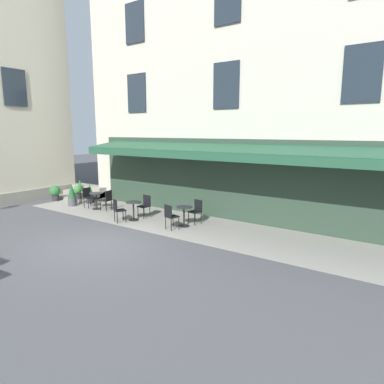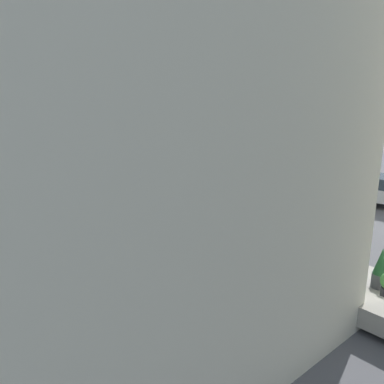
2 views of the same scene
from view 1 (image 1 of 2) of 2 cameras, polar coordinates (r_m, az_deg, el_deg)
name	(u,v)px [view 1 (image 1 of 2)]	position (r m, az deg, el deg)	size (l,w,h in m)	color
ground_plane	(99,244)	(11.15, -15.38, -8.41)	(70.00, 70.00, 0.00)	#4C4C51
sidewalk_cafe_terrace	(241,235)	(11.74, 8.34, -7.16)	(20.50, 3.20, 0.01)	gray
cafe_building_facade	(325,38)	(17.15, 21.57, 23.04)	(20.00, 10.70, 15.00)	beige
back_alley_steps	(86,193)	(18.89, -17.50, -0.14)	(2.40, 1.75, 0.60)	gray
cafe_table_near_entrance	(184,214)	(12.51, -1.37, -3.65)	(0.60, 0.60, 0.75)	black
cafe_chair_black_under_awning	(170,215)	(12.11, -3.69, -3.85)	(0.49, 0.49, 0.91)	black
cafe_chair_black_facing_street	(196,209)	(12.90, 0.75, -2.96)	(0.48, 0.48, 0.91)	black
cafe_table_mid_terrace	(96,198)	(15.86, -15.84, -1.06)	(0.60, 0.60, 0.75)	black
cafe_chair_black_near_door	(88,196)	(16.37, -17.13, -0.59)	(0.43, 0.43, 0.91)	black
cafe_chair_black_by_window	(107,199)	(15.43, -14.13, -1.08)	(0.45, 0.45, 0.91)	black
cafe_table_streetside	(133,208)	(13.56, -9.85, -2.71)	(0.60, 0.60, 0.75)	black
cafe_chair_black_kerbside	(118,209)	(13.35, -12.41, -2.75)	(0.53, 0.53, 0.91)	black
cafe_chair_black_corner_left	(145,204)	(13.96, -7.91, -2.04)	(0.43, 0.43, 0.91)	black
potted_plant_mid_terrace	(72,195)	(16.93, -19.62, -0.44)	(0.39, 0.39, 1.09)	#4C4C51
potted_plant_entrance_left	(80,189)	(18.89, -18.37, 0.52)	(0.35, 0.35, 0.98)	#2D2D33
potted_plant_under_sign	(55,192)	(18.46, -22.10, -0.02)	(0.54, 0.54, 0.78)	#2D2D33
potted_plant_entrance_right	(78,193)	(17.76, -18.72, -0.17)	(0.42, 0.42, 0.83)	#2D2D33
potted_plant_by_steps	(90,194)	(17.25, -16.88, -0.24)	(0.37, 0.37, 1.00)	#2D2D33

